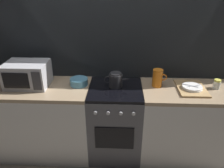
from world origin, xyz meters
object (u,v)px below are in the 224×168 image
object	(u,v)px
stove_unit	(115,121)
spice_jar	(217,84)
microwave	(27,74)
mixing_bowl	(79,82)
dish_pile	(192,88)
pitcher	(158,78)
kettle	(116,80)

from	to	relation	value
stove_unit	spice_jar	distance (m)	1.22
stove_unit	microwave	size ratio (longest dim) A/B	1.96
mixing_bowl	dish_pile	distance (m)	1.25
mixing_bowl	pitcher	distance (m)	0.89
microwave	dish_pile	xyz separation A→B (m)	(1.82, -0.02, -0.12)
stove_unit	pitcher	xyz separation A→B (m)	(0.47, 0.07, 0.55)
stove_unit	spice_jar	size ratio (longest dim) A/B	8.57
pitcher	spice_jar	xyz separation A→B (m)	(0.65, -0.03, -0.05)
spice_jar	kettle	bearing A→B (deg)	-179.85
dish_pile	spice_jar	bearing A→B (deg)	7.63
kettle	dish_pile	distance (m)	0.84
spice_jar	dish_pile	bearing A→B (deg)	-172.37
dish_pile	stove_unit	bearing A→B (deg)	-179.47
pitcher	dish_pile	world-z (taller)	pitcher
kettle	pitcher	size ratio (longest dim) A/B	1.42
stove_unit	dish_pile	xyz separation A→B (m)	(0.83, 0.01, 0.47)
microwave	mixing_bowl	size ratio (longest dim) A/B	2.30
mixing_bowl	pitcher	world-z (taller)	pitcher
mixing_bowl	spice_jar	size ratio (longest dim) A/B	1.90
stove_unit	dish_pile	size ratio (longest dim) A/B	2.25
pitcher	spice_jar	world-z (taller)	pitcher
stove_unit	microwave	xyz separation A→B (m)	(-0.98, 0.03, 0.59)
mixing_bowl	dish_pile	world-z (taller)	mixing_bowl
stove_unit	microwave	distance (m)	1.15
microwave	mixing_bowl	distance (m)	0.58
stove_unit	pitcher	world-z (taller)	pitcher
mixing_bowl	spice_jar	distance (m)	1.53
microwave	kettle	world-z (taller)	microwave
stove_unit	kettle	world-z (taller)	kettle
microwave	dish_pile	size ratio (longest dim) A/B	1.15
kettle	dish_pile	xyz separation A→B (m)	(0.83, -0.03, -0.06)
dish_pile	spice_jar	xyz separation A→B (m)	(0.28, 0.04, 0.03)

